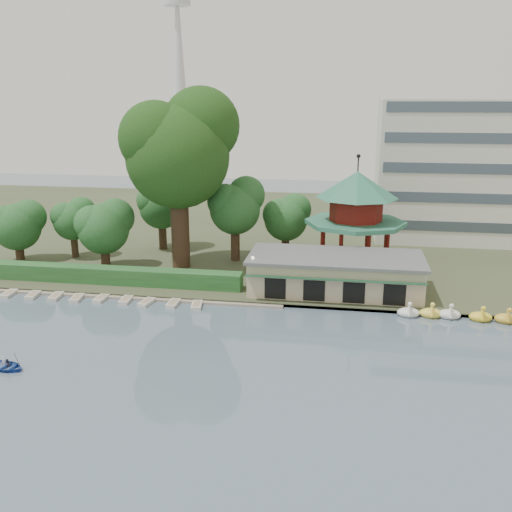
% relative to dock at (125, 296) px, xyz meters
% --- Properties ---
extents(ground_plane, '(220.00, 220.00, 0.00)m').
position_rel_dock_xyz_m(ground_plane, '(12.00, -17.20, -0.12)').
color(ground_plane, slate).
rests_on(ground_plane, ground).
extents(shore, '(220.00, 70.00, 0.40)m').
position_rel_dock_xyz_m(shore, '(12.00, 34.80, 0.08)').
color(shore, '#424930').
rests_on(shore, ground).
extents(embankment, '(220.00, 0.60, 0.30)m').
position_rel_dock_xyz_m(embankment, '(12.00, 0.10, 0.03)').
color(embankment, gray).
rests_on(embankment, ground).
extents(dock, '(34.00, 1.60, 0.24)m').
position_rel_dock_xyz_m(dock, '(0.00, 0.00, 0.00)').
color(dock, gray).
rests_on(dock, ground).
extents(boathouse, '(18.60, 9.39, 3.90)m').
position_rel_dock_xyz_m(boathouse, '(22.00, 4.77, 2.25)').
color(boathouse, '#BFAE90').
rests_on(boathouse, shore).
extents(pavilion, '(12.40, 12.40, 13.50)m').
position_rel_dock_xyz_m(pavilion, '(24.00, 14.80, 7.36)').
color(pavilion, '#BFAE90').
rests_on(pavilion, shore).
extents(office_building, '(38.00, 18.00, 20.00)m').
position_rel_dock_xyz_m(office_building, '(44.67, 31.80, 9.61)').
color(office_building, silver).
rests_on(office_building, shore).
extents(broadcast_tower, '(8.00, 8.00, 96.00)m').
position_rel_dock_xyz_m(broadcast_tower, '(-30.00, 122.80, 33.86)').
color(broadcast_tower, silver).
rests_on(broadcast_tower, ground).
extents(hedge, '(30.00, 2.00, 1.80)m').
position_rel_dock_xyz_m(hedge, '(-3.00, 3.30, 1.18)').
color(hedge, '#295D2B').
rests_on(hedge, shore).
extents(lamp_post, '(0.36, 0.36, 4.28)m').
position_rel_dock_xyz_m(lamp_post, '(13.50, 1.80, 3.22)').
color(lamp_post, black).
rests_on(lamp_post, shore).
extents(big_tree, '(13.49, 12.57, 21.57)m').
position_rel_dock_xyz_m(big_tree, '(3.17, 11.00, 14.88)').
color(big_tree, '#3A281C').
rests_on(big_tree, shore).
extents(small_trees, '(39.39, 16.25, 10.72)m').
position_rel_dock_xyz_m(small_trees, '(-1.44, 14.04, 6.06)').
color(small_trees, '#3A281C').
rests_on(small_trees, shore).
extents(swan_boats, '(15.65, 2.14, 1.92)m').
position_rel_dock_xyz_m(swan_boats, '(36.50, -0.62, 0.28)').
color(swan_boats, white).
rests_on(swan_boats, ground).
extents(moored_rowboats, '(24.37, 2.74, 0.36)m').
position_rel_dock_xyz_m(moored_rowboats, '(-3.41, -1.44, 0.06)').
color(moored_rowboats, beige).
rests_on(moored_rowboats, ground).
extents(rowboat_with_passengers, '(5.13, 4.16, 2.01)m').
position_rel_dock_xyz_m(rowboat_with_passengers, '(-2.91, -17.37, 0.35)').
color(rowboat_with_passengers, '#244AA3').
rests_on(rowboat_with_passengers, ground).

